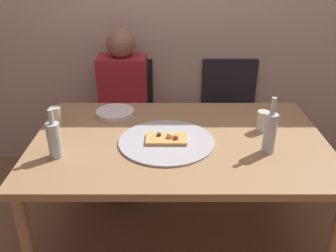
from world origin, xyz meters
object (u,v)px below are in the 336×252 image
at_px(pizza_slice_last, 168,139).
at_px(beer_bottle, 272,132).
at_px(tumbler_near, 58,115).
at_px(guest_in_sweater, 124,103).
at_px(wine_bottle, 56,139).
at_px(chair_right, 231,110).
at_px(tumbler_far, 264,121).
at_px(plate_stack, 117,113).
at_px(chair_left, 127,110).
at_px(pizza_tray, 168,141).
at_px(dining_table, 181,149).

bearing_deg(pizza_slice_last, beer_bottle, -10.79).
height_order(tumbler_near, guest_in_sweater, guest_in_sweater).
xyz_separation_m(beer_bottle, guest_in_sweater, (-0.86, 0.91, -0.21)).
distance_m(wine_bottle, chair_right, 1.56).
relative_size(tumbler_far, guest_in_sweater, 0.10).
bearing_deg(tumbler_near, tumbler_far, -4.20).
distance_m(beer_bottle, plate_stack, 0.97).
xyz_separation_m(wine_bottle, chair_left, (0.22, 1.11, -0.33)).
height_order(pizza_tray, wine_bottle, wine_bottle).
height_order(chair_left, guest_in_sweater, guest_in_sweater).
xyz_separation_m(beer_bottle, chair_right, (-0.02, 1.06, -0.34)).
relative_size(chair_left, guest_in_sweater, 0.77).
distance_m(tumbler_near, guest_in_sweater, 0.68).
height_order(chair_right, guest_in_sweater, guest_in_sweater).
bearing_deg(pizza_tray, chair_left, 109.24).
relative_size(tumbler_near, chair_right, 0.12).
bearing_deg(chair_right, dining_table, 64.68).
xyz_separation_m(chair_left, chair_right, (0.84, 0.00, 0.00)).
bearing_deg(dining_table, beer_bottle, -17.99).
distance_m(wine_bottle, tumbler_near, 0.40).
height_order(dining_table, chair_right, chair_right).
distance_m(tumbler_far, chair_right, 0.86).
xyz_separation_m(pizza_tray, chair_left, (-0.33, 0.96, -0.23)).
height_order(beer_bottle, chair_left, beer_bottle).
bearing_deg(beer_bottle, dining_table, 162.01).
distance_m(dining_table, tumbler_near, 0.76).
bearing_deg(chair_left, chair_right, -180.00).
height_order(pizza_tray, tumbler_near, tumbler_near).
height_order(dining_table, pizza_tray, pizza_tray).
bearing_deg(guest_in_sweater, chair_left, -90.00).
bearing_deg(chair_left, guest_in_sweater, 90.00).
distance_m(pizza_slice_last, tumbler_far, 0.57).
bearing_deg(chair_left, pizza_tray, 109.24).
xyz_separation_m(pizza_slice_last, chair_right, (0.50, 0.96, -0.25)).
bearing_deg(beer_bottle, plate_stack, 151.26).
xyz_separation_m(pizza_tray, beer_bottle, (0.52, -0.10, 0.11)).
bearing_deg(dining_table, pizza_tray, -146.42).
bearing_deg(beer_bottle, tumbler_near, 164.25).
relative_size(dining_table, pizza_slice_last, 7.30).
distance_m(beer_bottle, guest_in_sweater, 1.27).
bearing_deg(chair_right, tumbler_far, 93.20).
relative_size(dining_table, beer_bottle, 5.38).
bearing_deg(tumbler_near, pizza_tray, -19.56).
bearing_deg(pizza_slice_last, tumbler_far, 14.82).
relative_size(beer_bottle, tumbler_far, 2.51).
height_order(dining_table, plate_stack, plate_stack).
relative_size(beer_bottle, chair_left, 0.33).
distance_m(pizza_tray, beer_bottle, 0.54).
distance_m(dining_table, wine_bottle, 0.68).
distance_m(pizza_tray, plate_stack, 0.49).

